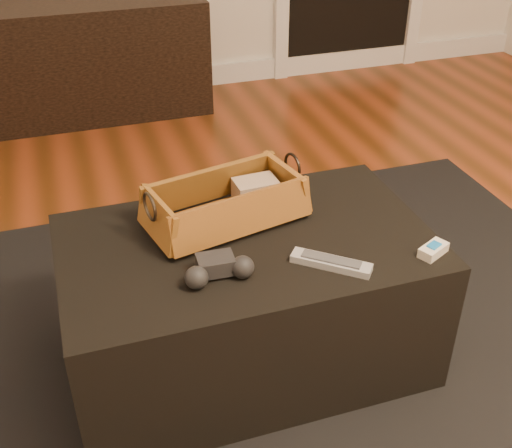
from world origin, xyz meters
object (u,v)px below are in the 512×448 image
object	(u,v)px
silver_remote	(331,263)
wicker_basket	(226,205)
cream_gadget	(433,250)
ottoman	(247,301)
tv_remote	(222,218)
media_cabinet	(60,63)
game_controller	(218,269)

from	to	relation	value
silver_remote	wicker_basket	bearing A→B (deg)	124.05
silver_remote	cream_gadget	distance (m)	0.27
ottoman	wicker_basket	world-z (taller)	wicker_basket
tv_remote	wicker_basket	distance (m)	0.04
media_cabinet	ottoman	xyz separation A→B (m)	(0.37, -2.06, -0.08)
media_cabinet	wicker_basket	distance (m)	1.99
media_cabinet	game_controller	xyz separation A→B (m)	(0.26, -2.20, 0.16)
tv_remote	game_controller	xyz separation A→B (m)	(-0.07, -0.23, 0.00)
wicker_basket	ottoman	bearing A→B (deg)	-76.51
ottoman	cream_gadget	bearing A→B (deg)	-25.86
game_controller	tv_remote	bearing A→B (deg)	72.32
media_cabinet	game_controller	distance (m)	2.22
ottoman	wicker_basket	size ratio (longest dim) A/B	2.08
media_cabinet	tv_remote	xyz separation A→B (m)	(0.33, -1.98, 0.16)
media_cabinet	game_controller	bearing A→B (deg)	-83.36
tv_remote	cream_gadget	bearing A→B (deg)	-50.53
cream_gadget	silver_remote	bearing A→B (deg)	172.60
silver_remote	media_cabinet	bearing A→B (deg)	103.56
wicker_basket	cream_gadget	world-z (taller)	wicker_basket
silver_remote	cream_gadget	bearing A→B (deg)	-7.40
cream_gadget	tv_remote	bearing A→B (deg)	148.11
tv_remote	wicker_basket	xyz separation A→B (m)	(0.02, 0.02, 0.02)
media_cabinet	cream_gadget	distance (m)	2.42
silver_remote	game_controller	bearing A→B (deg)	172.11
wicker_basket	silver_remote	xyz separation A→B (m)	(0.19, -0.29, -0.04)
media_cabinet	silver_remote	bearing A→B (deg)	-76.44
ottoman	cream_gadget	xyz separation A→B (m)	(0.44, -0.21, 0.22)
media_cabinet	tv_remote	world-z (taller)	media_cabinet
ottoman	tv_remote	distance (m)	0.26
tv_remote	cream_gadget	world-z (taller)	tv_remote
wicker_basket	game_controller	distance (m)	0.26
game_controller	cream_gadget	size ratio (longest dim) A/B	1.91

